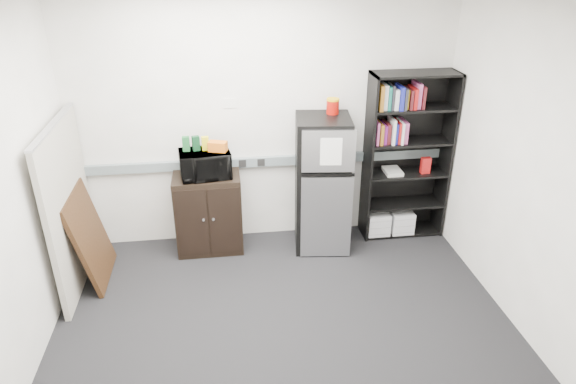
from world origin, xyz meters
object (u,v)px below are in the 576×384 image
at_px(cubicle_partition, 69,207).
at_px(microwave, 205,164).
at_px(cabinet, 209,213).
at_px(bookshelf, 405,153).
at_px(refrigerator, 322,184).

height_order(cubicle_partition, microwave, cubicle_partition).
relative_size(cubicle_partition, cabinet, 1.87).
bearing_deg(cubicle_partition, microwave, 17.78).
xyz_separation_m(cubicle_partition, microwave, (1.26, 0.40, 0.19)).
distance_m(bookshelf, microwave, 2.15).
bearing_deg(cabinet, cubicle_partition, -161.57).
height_order(cubicle_partition, refrigerator, cubicle_partition).
xyz_separation_m(cabinet, microwave, (0.00, -0.02, 0.57)).
bearing_deg(cubicle_partition, bookshelf, 8.13).
xyz_separation_m(cubicle_partition, refrigerator, (2.47, 0.34, -0.08)).
height_order(bookshelf, cubicle_partition, bookshelf).
relative_size(bookshelf, microwave, 3.68).
height_order(cabinet, microwave, microwave).
bearing_deg(microwave, bookshelf, -5.28).
height_order(bookshelf, cabinet, bookshelf).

